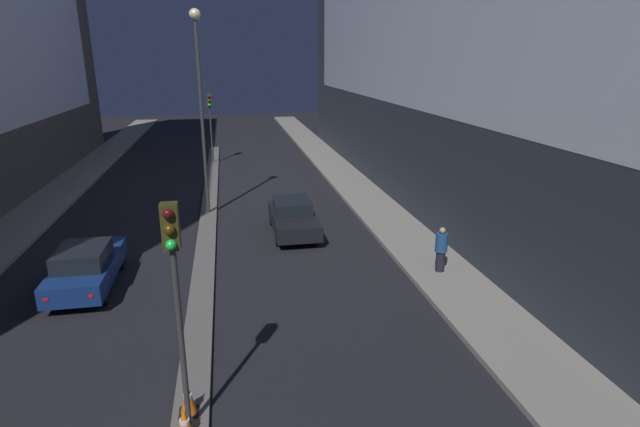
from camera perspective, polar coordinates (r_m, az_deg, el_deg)
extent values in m
cube|color=#66605B|center=(26.63, -12.56, 0.52)|extent=(0.80, 37.46, 0.13)
cylinder|color=#383838|center=(10.68, -15.55, -14.10)|extent=(0.12, 0.12, 4.05)
cube|color=#3D3814|center=(9.65, -16.73, -1.43)|extent=(0.32, 0.28, 0.90)
sphere|color=#4C0F0F|center=(9.38, -16.99, -0.05)|extent=(0.20, 0.20, 0.20)
sphere|color=#4C380A|center=(9.48, -16.83, -1.78)|extent=(0.20, 0.20, 0.20)
sphere|color=#1EEA4C|center=(9.57, -16.67, -3.47)|extent=(0.20, 0.20, 0.20)
cylinder|color=#383838|center=(38.09, -12.31, 8.78)|extent=(0.12, 0.12, 4.05)
cube|color=#3D3814|center=(37.82, -12.56, 12.49)|extent=(0.32, 0.28, 0.90)
sphere|color=#4C0F0F|center=(37.62, -12.59, 12.92)|extent=(0.20, 0.20, 0.20)
sphere|color=#4C380A|center=(37.64, -12.56, 12.47)|extent=(0.20, 0.20, 0.20)
sphere|color=#1EEA4C|center=(37.66, -12.53, 12.01)|extent=(0.20, 0.20, 0.20)
cylinder|color=#383838|center=(24.93, -13.31, 10.30)|extent=(0.16, 0.16, 9.19)
sphere|color=#F9EAB2|center=(24.83, -14.12, 21.22)|extent=(0.52, 0.52, 0.52)
cone|color=orange|center=(11.40, -15.23, -22.05)|extent=(0.38, 0.38, 0.65)
cylinder|color=white|center=(11.38, -15.24, -21.93)|extent=(0.21, 0.21, 0.09)
cube|color=black|center=(12.18, -14.74, -21.11)|extent=(0.43, 0.43, 0.03)
cone|color=orange|center=(11.95, -14.89, -19.65)|extent=(0.36, 0.36, 0.75)
cylinder|color=white|center=(11.93, -14.90, -19.51)|extent=(0.20, 0.20, 0.10)
cube|color=navy|center=(19.05, -25.03, -5.76)|extent=(1.82, 4.53, 0.67)
cube|color=black|center=(18.52, -25.52, -4.39)|extent=(1.55, 2.04, 0.58)
cube|color=red|center=(17.24, -28.87, -8.62)|extent=(0.14, 0.04, 0.10)
cube|color=red|center=(16.87, -24.72, -8.57)|extent=(0.14, 0.04, 0.10)
cylinder|color=black|center=(20.64, -26.17, -5.18)|extent=(0.22, 0.64, 0.64)
cylinder|color=black|center=(20.25, -21.79, -5.03)|extent=(0.22, 0.64, 0.64)
cylinder|color=black|center=(18.18, -28.39, -8.51)|extent=(0.22, 0.64, 0.64)
cylinder|color=black|center=(17.73, -23.42, -8.44)|extent=(0.22, 0.64, 0.64)
cube|color=black|center=(22.41, -3.06, -0.73)|extent=(1.89, 4.48, 0.66)
cube|color=black|center=(22.56, -3.19, 0.94)|extent=(1.61, 2.02, 0.51)
cube|color=red|center=(24.46, -5.29, 0.87)|extent=(0.14, 0.04, 0.10)
cube|color=red|center=(24.61, -2.23, 1.03)|extent=(0.14, 0.04, 0.10)
cylinder|color=black|center=(23.75, -5.49, -0.57)|extent=(0.22, 0.64, 0.64)
cylinder|color=black|center=(23.94, -1.51, -0.34)|extent=(0.22, 0.64, 0.64)
cylinder|color=black|center=(21.13, -4.79, -2.86)|extent=(0.22, 0.64, 0.64)
cylinder|color=black|center=(21.34, -0.32, -2.58)|extent=(0.22, 0.64, 0.64)
cylinder|color=black|center=(18.69, 13.57, -5.30)|extent=(0.33, 0.33, 0.77)
cylinder|color=navy|center=(18.43, 13.73, -3.22)|extent=(0.44, 0.44, 0.68)
sphere|color=tan|center=(18.28, 13.83, -1.89)|extent=(0.22, 0.22, 0.22)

